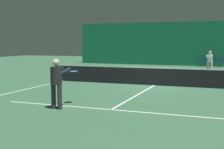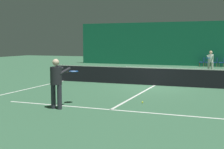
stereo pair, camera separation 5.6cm
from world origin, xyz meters
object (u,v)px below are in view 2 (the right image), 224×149
Objects in this scene: courtside_chair_2 at (216,62)px; courtside_chair_3 at (222,62)px; courtside_chair_1 at (209,62)px; tennis_net at (155,76)px; player_far at (211,60)px; player_near at (57,80)px; courtside_chair_0 at (202,61)px; tennis_ball at (143,102)px.

courtside_chair_2 and courtside_chair_3 have the same top height.
courtside_chair_2 is at bearing 90.00° from courtside_chair_1.
courtside_chair_2 is at bearing -90.00° from courtside_chair_3.
courtside_chair_1 is at bearing 82.90° from tennis_net.
player_far is at bearing 73.64° from tennis_net.
player_near reaches higher than courtside_chair_2.
courtside_chair_2 is (0.59, 0.00, 0.00)m from courtside_chair_1.
tennis_net reaches higher than courtside_chair_2.
courtside_chair_3 is (1.17, 0.00, 0.00)m from courtside_chair_1.
player_near is at bearing -12.58° from courtside_chair_3.
player_far is 1.97× the size of courtside_chair_0.
tennis_net is 7.27× the size of player_far.
courtside_chair_0 reaches higher than tennis_ball.
player_far is 25.01× the size of tennis_ball.
player_far is at bearing 9.74° from courtside_chair_0.
courtside_chair_0 is at bearing 85.22° from tennis_net.
tennis_ball is at bearing -4.97° from courtside_chair_2.
player_near is 21.72m from courtside_chair_3.
courtside_chair_1 is at bearing -90.00° from courtside_chair_3.
player_far is at bearing 82.83° from tennis_ball.
courtside_chair_1 and courtside_chair_3 have the same top height.
tennis_ball is (-2.26, -19.23, -0.45)m from courtside_chair_3.
tennis_net is 8.20m from player_far.
courtside_chair_2 is 0.59m from courtside_chair_3.
courtside_chair_3 is (4.73, 21.19, -0.51)m from player_near.
player_far reaches higher than courtside_chair_0.
player_near is at bearing -7.99° from courtside_chair_0.
courtside_chair_1 is 1.00× the size of courtside_chair_3.
player_far reaches higher than tennis_ball.
courtside_chair_1 is (1.78, 14.31, -0.03)m from tennis_net.
player_far is at bearing -5.74° from courtside_chair_3.
courtside_chair_1 is at bearing 86.77° from tennis_ball.
player_near is at bearing -10.35° from player_far.
player_near reaches higher than courtside_chair_3.
player_near is 15.29m from player_far.
player_near is at bearing -9.53° from courtside_chair_1.
courtside_chair_0 and courtside_chair_1 have the same top height.
tennis_ball is at bearing -6.69° from courtside_chair_3.
player_near is 2.03× the size of courtside_chair_2.
courtside_chair_3 is at bearing 90.00° from courtside_chair_1.
player_far reaches higher than courtside_chair_3.
tennis_ball is (2.47, 1.97, -0.96)m from player_near.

